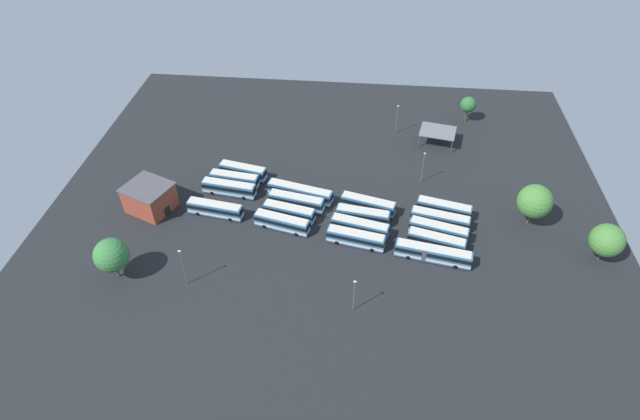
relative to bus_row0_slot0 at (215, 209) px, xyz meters
name	(u,v)px	position (x,y,z in m)	size (l,w,h in m)	color
ground_plane	(329,214)	(25.54, 2.72, -1.83)	(129.62, 129.62, 0.00)	black
bus_row0_slot0	(215,209)	(0.00, 0.00, 0.00)	(12.99, 4.39, 3.46)	teal
bus_row0_slot2	(229,188)	(1.36, 7.72, 0.00)	(13.10, 4.17, 3.46)	teal
bus_row0_slot3	(235,180)	(1.91, 11.17, 0.00)	(12.11, 4.01, 3.46)	teal
bus_row0_slot4	(243,171)	(3.26, 14.71, 0.00)	(12.06, 4.92, 3.46)	teal
bus_row1_slot0	(282,223)	(15.71, -3.03, 0.00)	(12.58, 5.35, 3.46)	teal
bus_row1_slot1	(289,212)	(16.78, 0.58, 0.00)	(12.04, 5.00, 3.46)	teal
bus_row1_slot2	(296,202)	(17.90, 4.40, 0.00)	(13.11, 4.94, 3.46)	teal
bus_row1_slot3	(300,192)	(18.25, 7.86, 0.00)	(15.76, 6.14, 3.46)	teal
bus_row2_slot0	(356,238)	(32.07, -6.38, 0.00)	(12.67, 4.85, 3.46)	teal
bus_row2_slot1	(360,227)	(32.77, -2.78, 0.00)	(12.87, 5.26, 3.46)	teal
bus_row2_slot2	(363,216)	(33.25, 1.03, 0.00)	(12.10, 4.15, 3.46)	teal
bus_row2_slot3	(368,205)	(34.34, 4.93, 0.00)	(12.76, 5.61, 3.46)	teal
bus_row3_slot0	(433,254)	(47.99, -9.39, 0.00)	(15.81, 5.20, 3.46)	teal
bus_row3_slot1	(436,241)	(48.97, -5.68, 0.00)	(12.34, 5.47, 3.46)	teal
bus_row3_slot2	(439,230)	(49.69, -2.20, 0.00)	(12.77, 5.64, 3.46)	teal
bus_row3_slot3	(440,219)	(50.26, 1.43, 0.00)	(13.08, 5.16, 3.46)	teal
bus_row3_slot4	(444,209)	(51.41, 5.19, 0.00)	(12.38, 5.26, 3.46)	teal
depot_building	(150,198)	(-15.25, 0.83, 1.42)	(12.48, 11.91, 6.46)	#99422D
maintenance_shelter	(438,131)	(51.95, 34.86, 1.84)	(10.49, 9.08, 3.85)	slate
lamp_post_mid_lot	(423,166)	(46.95, 17.11, 2.84)	(0.56, 0.28, 8.51)	slate
lamp_post_far_corner	(183,266)	(-0.60, -20.64, 3.18)	(0.56, 0.28, 9.19)	slate
lamp_post_by_building	(397,118)	(41.01, 38.99, 2.83)	(0.56, 0.28, 8.49)	slate
lamp_post_near_entrance	(354,294)	(32.42, -23.90, 2.59)	(0.56, 0.28, 8.02)	slate
tree_northeast	(535,201)	(70.02, 4.13, 4.56)	(7.50, 7.50, 10.15)	brown
tree_east_edge	(468,105)	(61.07, 47.20, 3.45)	(4.43, 4.43, 7.52)	brown
tree_north_edge	(607,240)	(82.43, -5.62, 3.48)	(6.87, 6.87, 8.75)	brown
tree_west_edge	(111,255)	(-14.75, -20.13, 4.22)	(6.81, 6.81, 9.47)	brown
puddle_near_shelter	(290,189)	(15.32, 11.10, -1.83)	(3.80, 3.80, 0.01)	black
puddle_front_lane	(325,218)	(24.84, 1.40, -1.83)	(1.75, 1.75, 0.01)	black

